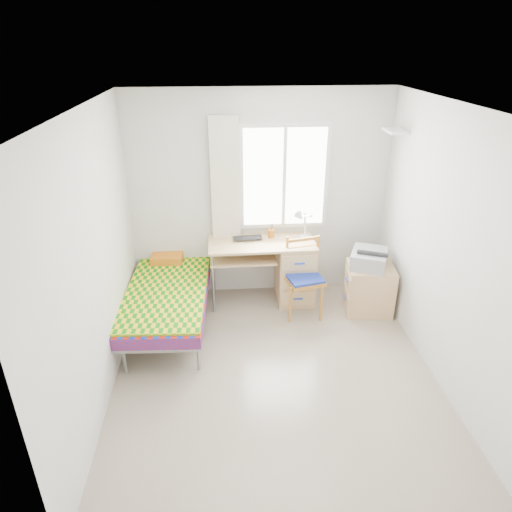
{
  "coord_description": "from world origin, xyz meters",
  "views": [
    {
      "loc": [
        -0.49,
        -3.65,
        3.1
      ],
      "look_at": [
        -0.14,
        0.55,
        1.07
      ],
      "focal_mm": 32.0,
      "sensor_mm": 36.0,
      "label": 1
    }
  ],
  "objects_px": {
    "bed": "(168,290)",
    "printer": "(369,258)",
    "cabinet": "(369,288)",
    "chair": "(304,272)",
    "desk": "(289,268)"
  },
  "relations": [
    {
      "from": "printer",
      "to": "bed",
      "type": "bearing_deg",
      "value": -155.4
    },
    {
      "from": "desk",
      "to": "cabinet",
      "type": "bearing_deg",
      "value": -21.1
    },
    {
      "from": "printer",
      "to": "chair",
      "type": "bearing_deg",
      "value": -157.52
    },
    {
      "from": "desk",
      "to": "printer",
      "type": "xyz_separation_m",
      "value": [
        0.91,
        -0.32,
        0.26
      ]
    },
    {
      "from": "desk",
      "to": "printer",
      "type": "distance_m",
      "value": 1.0
    },
    {
      "from": "cabinet",
      "to": "chair",
      "type": "bearing_deg",
      "value": -175.33
    },
    {
      "from": "chair",
      "to": "cabinet",
      "type": "height_order",
      "value": "chair"
    },
    {
      "from": "printer",
      "to": "cabinet",
      "type": "bearing_deg",
      "value": -21.9
    },
    {
      "from": "bed",
      "to": "desk",
      "type": "height_order",
      "value": "bed"
    },
    {
      "from": "bed",
      "to": "cabinet",
      "type": "bearing_deg",
      "value": 3.3
    },
    {
      "from": "printer",
      "to": "desk",
      "type": "bearing_deg",
      "value": -176.38
    },
    {
      "from": "bed",
      "to": "cabinet",
      "type": "relative_size",
      "value": 3.26
    },
    {
      "from": "desk",
      "to": "chair",
      "type": "xyz_separation_m",
      "value": [
        0.13,
        -0.31,
        0.1
      ]
    },
    {
      "from": "chair",
      "to": "bed",
      "type": "bearing_deg",
      "value": 169.51
    },
    {
      "from": "bed",
      "to": "printer",
      "type": "relative_size",
      "value": 3.46
    }
  ]
}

